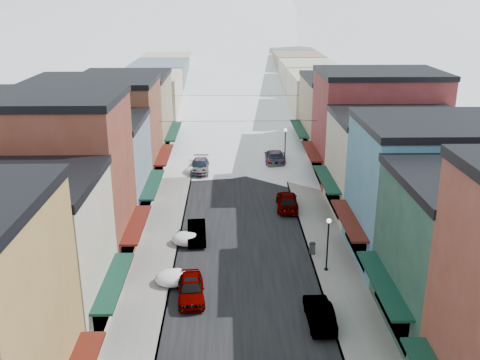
{
  "coord_description": "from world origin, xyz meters",
  "views": [
    {
      "loc": [
        -1.05,
        -14.39,
        18.54
      ],
      "look_at": [
        0.0,
        32.16,
        2.43
      ],
      "focal_mm": 40.0,
      "sensor_mm": 36.0,
      "label": 1
    }
  ],
  "objects_px": {
    "car_green_sedan": "(319,313)",
    "trash_can": "(312,248)",
    "car_dark_hatch": "(197,232)",
    "car_silver_sedan": "(191,288)",
    "streetlamp_near": "(328,238)"
  },
  "relations": [
    {
      "from": "car_dark_hatch",
      "to": "car_green_sedan",
      "type": "bearing_deg",
      "value": -59.85
    },
    {
      "from": "trash_can",
      "to": "streetlamp_near",
      "type": "xyz_separation_m",
      "value": [
        0.62,
        -2.56,
        2.06
      ]
    },
    {
      "from": "car_green_sedan",
      "to": "trash_can",
      "type": "bearing_deg",
      "value": -96.75
    },
    {
      "from": "car_silver_sedan",
      "to": "car_dark_hatch",
      "type": "relative_size",
      "value": 1.03
    },
    {
      "from": "car_silver_sedan",
      "to": "streetlamp_near",
      "type": "distance_m",
      "value": 10.09
    },
    {
      "from": "car_green_sedan",
      "to": "streetlamp_near",
      "type": "distance_m",
      "value": 6.7
    },
    {
      "from": "car_dark_hatch",
      "to": "car_silver_sedan",
      "type": "bearing_deg",
      "value": -93.33
    },
    {
      "from": "car_green_sedan",
      "to": "trash_can",
      "type": "distance_m",
      "value": 8.83
    },
    {
      "from": "car_silver_sedan",
      "to": "car_green_sedan",
      "type": "xyz_separation_m",
      "value": [
        7.83,
        -2.94,
        -0.04
      ]
    },
    {
      "from": "trash_can",
      "to": "streetlamp_near",
      "type": "bearing_deg",
      "value": -76.5
    },
    {
      "from": "car_dark_hatch",
      "to": "streetlamp_near",
      "type": "distance_m",
      "value": 11.1
    },
    {
      "from": "car_dark_hatch",
      "to": "trash_can",
      "type": "height_order",
      "value": "car_dark_hatch"
    },
    {
      "from": "car_silver_sedan",
      "to": "streetlamp_near",
      "type": "height_order",
      "value": "streetlamp_near"
    },
    {
      "from": "streetlamp_near",
      "to": "car_silver_sedan",
      "type": "bearing_deg",
      "value": -160.64
    },
    {
      "from": "car_silver_sedan",
      "to": "car_dark_hatch",
      "type": "height_order",
      "value": "car_silver_sedan"
    }
  ]
}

